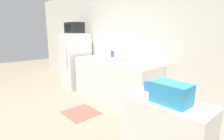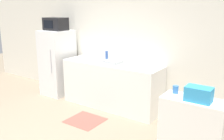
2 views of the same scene
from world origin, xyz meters
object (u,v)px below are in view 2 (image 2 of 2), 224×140
object	(u,v)px
refrigerator	(58,63)
jar	(176,89)
basket	(199,94)
microwave	(56,24)
bottle_tall	(104,55)
bottle_short	(106,55)

from	to	relation	value
refrigerator	jar	bearing A→B (deg)	-18.88
basket	jar	size ratio (longest dim) A/B	2.98
microwave	bottle_tall	xyz separation A→B (m)	(1.27, 0.05, -0.57)
microwave	bottle_short	bearing A→B (deg)	13.30
microwave	basket	distance (m)	3.73
bottle_short	microwave	bearing A→B (deg)	-166.70
bottle_tall	basket	distance (m)	2.55
basket	bottle_tall	bearing A→B (deg)	150.54
basket	microwave	bearing A→B (deg)	161.02
bottle_tall	bottle_short	world-z (taller)	bottle_tall
microwave	basket	world-z (taller)	microwave
microwave	bottle_short	world-z (taller)	microwave
bottle_short	basket	distance (m)	2.75
basket	jar	xyz separation A→B (m)	(-0.30, 0.11, -0.04)
basket	refrigerator	bearing A→B (deg)	161.00
refrigerator	bottle_short	size ratio (longest dim) A/B	8.58
bottle_short	basket	xyz separation A→B (m)	(2.32, -1.48, 0.05)
bottle_short	jar	bearing A→B (deg)	-34.16
jar	bottle_short	bearing A→B (deg)	145.84
jar	microwave	bearing A→B (deg)	161.14
bottle_short	basket	world-z (taller)	basket
microwave	basket	size ratio (longest dim) A/B	1.77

